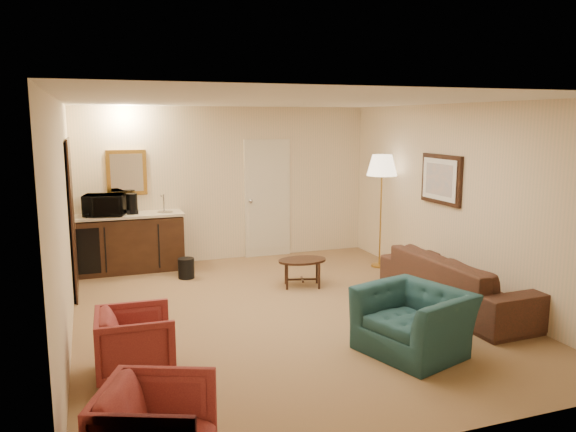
# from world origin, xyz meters

# --- Properties ---
(ground) EXTENTS (6.00, 6.00, 0.00)m
(ground) POSITION_xyz_m (0.00, 0.00, 0.00)
(ground) COLOR #8F6B48
(ground) RESTS_ON ground
(room_walls) EXTENTS (5.02, 6.01, 2.61)m
(room_walls) POSITION_xyz_m (-0.10, 0.77, 1.72)
(room_walls) COLOR beige
(room_walls) RESTS_ON ground
(wetbar_cabinet) EXTENTS (1.64, 0.58, 0.92)m
(wetbar_cabinet) POSITION_xyz_m (-1.65, 2.72, 0.46)
(wetbar_cabinet) COLOR #361F11
(wetbar_cabinet) RESTS_ON ground
(sofa) EXTENTS (0.77, 2.36, 0.91)m
(sofa) POSITION_xyz_m (2.15, -0.54, 0.46)
(sofa) COLOR black
(sofa) RESTS_ON ground
(teal_armchair) EXTENTS (0.95, 1.18, 0.90)m
(teal_armchair) POSITION_xyz_m (0.85, -1.55, 0.45)
(teal_armchair) COLOR #1B4143
(teal_armchair) RESTS_ON ground
(rose_chair_near) EXTENTS (0.67, 0.71, 0.71)m
(rose_chair_near) POSITION_xyz_m (-1.90, -1.15, 0.35)
(rose_chair_near) COLOR #943730
(rose_chair_near) RESTS_ON ground
(rose_chair_far) EXTENTS (0.89, 0.91, 0.73)m
(rose_chair_far) POSITION_xyz_m (-1.90, -2.77, 0.37)
(rose_chair_far) COLOR #943730
(rose_chair_far) RESTS_ON ground
(coffee_table) EXTENTS (0.81, 0.65, 0.41)m
(coffee_table) POSITION_xyz_m (0.60, 1.00, 0.20)
(coffee_table) COLOR #321A10
(coffee_table) RESTS_ON ground
(floor_lamp) EXTENTS (0.58, 0.58, 1.84)m
(floor_lamp) POSITION_xyz_m (2.20, 1.62, 0.92)
(floor_lamp) COLOR #BB933E
(floor_lamp) RESTS_ON ground
(waste_bin) EXTENTS (0.32, 0.32, 0.31)m
(waste_bin) POSITION_xyz_m (-0.91, 2.00, 0.15)
(waste_bin) COLOR black
(waste_bin) RESTS_ON ground
(microwave) EXTENTS (0.65, 0.46, 0.40)m
(microwave) POSITION_xyz_m (-2.02, 2.68, 1.12)
(microwave) COLOR black
(microwave) RESTS_ON wetbar_cabinet
(coffee_maker) EXTENTS (0.21, 0.21, 0.32)m
(coffee_maker) POSITION_xyz_m (-1.61, 2.71, 1.08)
(coffee_maker) COLOR black
(coffee_maker) RESTS_ON wetbar_cabinet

